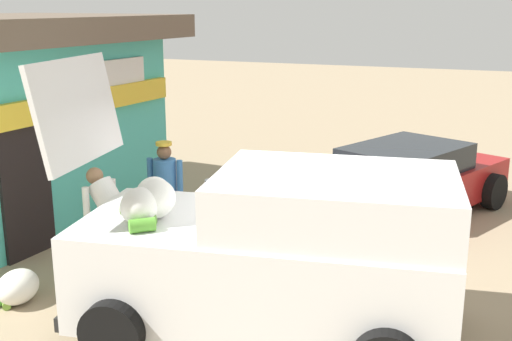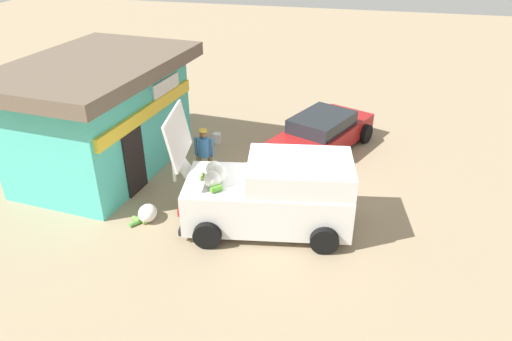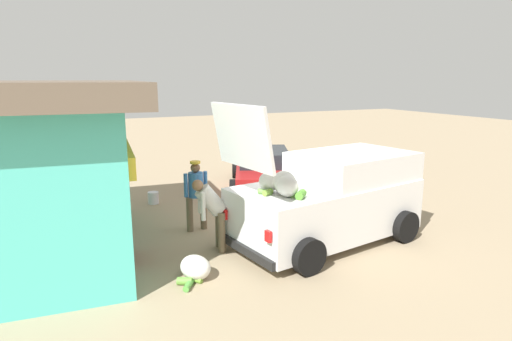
{
  "view_description": "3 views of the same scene",
  "coord_description": "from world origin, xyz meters",
  "px_view_note": "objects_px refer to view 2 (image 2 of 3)",
  "views": [
    {
      "loc": [
        -7.45,
        -2.68,
        3.59
      ],
      "look_at": [
        0.75,
        0.64,
        1.27
      ],
      "focal_mm": 44.67,
      "sensor_mm": 36.0,
      "label": 1
    },
    {
      "loc": [
        -11.03,
        -2.37,
        7.04
      ],
      "look_at": [
        0.09,
        0.34,
        0.74
      ],
      "focal_mm": 33.01,
      "sensor_mm": 36.0,
      "label": 2
    },
    {
      "loc": [
        -8.59,
        4.75,
        3.45
      ],
      "look_at": [
        1.19,
        0.16,
        1.11
      ],
      "focal_mm": 29.91,
      "sensor_mm": 36.0,
      "label": 3
    }
  ],
  "objects_px": {
    "vendor_standing": "(204,152)",
    "paint_bucket": "(217,138)",
    "delivery_van": "(273,193)",
    "parked_sedan": "(321,134)",
    "customer_bending": "(186,173)",
    "unloaded_banana_pile": "(147,214)",
    "storefront_bar": "(100,114)"
  },
  "relations": [
    {
      "from": "vendor_standing",
      "to": "paint_bucket",
      "type": "xyz_separation_m",
      "value": [
        2.56,
        0.47,
        -0.76
      ]
    },
    {
      "from": "delivery_van",
      "to": "parked_sedan",
      "type": "bearing_deg",
      "value": -8.17
    },
    {
      "from": "vendor_standing",
      "to": "customer_bending",
      "type": "bearing_deg",
      "value": 176.77
    },
    {
      "from": "delivery_van",
      "to": "customer_bending",
      "type": "height_order",
      "value": "delivery_van"
    },
    {
      "from": "parked_sedan",
      "to": "delivery_van",
      "type": "bearing_deg",
      "value": 171.83
    },
    {
      "from": "delivery_van",
      "to": "customer_bending",
      "type": "xyz_separation_m",
      "value": [
        0.53,
        2.5,
        -0.05
      ]
    },
    {
      "from": "vendor_standing",
      "to": "parked_sedan",
      "type": "bearing_deg",
      "value": -47.89
    },
    {
      "from": "delivery_van",
      "to": "paint_bucket",
      "type": "bearing_deg",
      "value": 33.52
    },
    {
      "from": "parked_sedan",
      "to": "vendor_standing",
      "type": "distance_m",
      "value": 4.18
    },
    {
      "from": "customer_bending",
      "to": "unloaded_banana_pile",
      "type": "bearing_deg",
      "value": 146.7
    },
    {
      "from": "parked_sedan",
      "to": "paint_bucket",
      "type": "relative_size",
      "value": 14.09
    },
    {
      "from": "storefront_bar",
      "to": "vendor_standing",
      "type": "xyz_separation_m",
      "value": [
        -0.01,
        -3.2,
        -0.85
      ]
    },
    {
      "from": "parked_sedan",
      "to": "vendor_standing",
      "type": "relative_size",
      "value": 2.9
    },
    {
      "from": "parked_sedan",
      "to": "paint_bucket",
      "type": "height_order",
      "value": "parked_sedan"
    },
    {
      "from": "storefront_bar",
      "to": "vendor_standing",
      "type": "distance_m",
      "value": 3.31
    },
    {
      "from": "customer_bending",
      "to": "paint_bucket",
      "type": "relative_size",
      "value": 4.48
    },
    {
      "from": "delivery_van",
      "to": "customer_bending",
      "type": "bearing_deg",
      "value": 78.08
    },
    {
      "from": "vendor_standing",
      "to": "unloaded_banana_pile",
      "type": "relative_size",
      "value": 1.95
    },
    {
      "from": "customer_bending",
      "to": "unloaded_banana_pile",
      "type": "relative_size",
      "value": 1.8
    },
    {
      "from": "parked_sedan",
      "to": "customer_bending",
      "type": "relative_size",
      "value": 3.14
    },
    {
      "from": "storefront_bar",
      "to": "unloaded_banana_pile",
      "type": "distance_m",
      "value": 3.74
    },
    {
      "from": "paint_bucket",
      "to": "delivery_van",
      "type": "bearing_deg",
      "value": -146.48
    },
    {
      "from": "vendor_standing",
      "to": "customer_bending",
      "type": "relative_size",
      "value": 1.08
    },
    {
      "from": "customer_bending",
      "to": "vendor_standing",
      "type": "bearing_deg",
      "value": -3.23
    },
    {
      "from": "delivery_van",
      "to": "paint_bucket",
      "type": "height_order",
      "value": "delivery_van"
    },
    {
      "from": "customer_bending",
      "to": "unloaded_banana_pile",
      "type": "xyz_separation_m",
      "value": [
        -1.08,
        0.71,
        -0.71
      ]
    },
    {
      "from": "storefront_bar",
      "to": "parked_sedan",
      "type": "relative_size",
      "value": 1.35
    },
    {
      "from": "storefront_bar",
      "to": "parked_sedan",
      "type": "height_order",
      "value": "storefront_bar"
    },
    {
      "from": "customer_bending",
      "to": "delivery_van",
      "type": "bearing_deg",
      "value": -101.92
    },
    {
      "from": "vendor_standing",
      "to": "paint_bucket",
      "type": "bearing_deg",
      "value": 10.38
    },
    {
      "from": "unloaded_banana_pile",
      "to": "paint_bucket",
      "type": "height_order",
      "value": "unloaded_banana_pile"
    },
    {
      "from": "storefront_bar",
      "to": "paint_bucket",
      "type": "relative_size",
      "value": 19.03
    }
  ]
}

